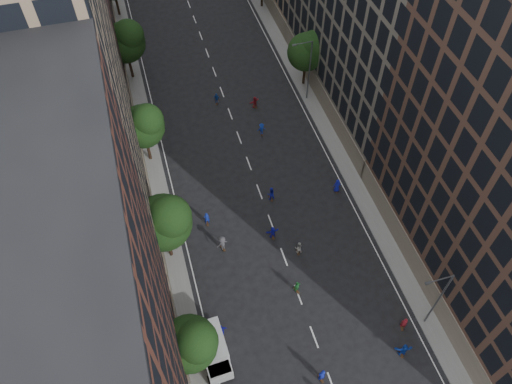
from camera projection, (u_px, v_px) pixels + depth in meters
ground at (240, 140)px, 62.22m from camera, size 240.00×240.00×0.00m
sidewalk_left at (136, 118)px, 64.53m from camera, size 4.00×105.00×0.15m
sidewalk_right at (310, 85)px, 68.68m from camera, size 4.00×105.00×0.15m
bldg_left_a at (55, 364)px, 29.94m from camera, size 14.00×22.00×30.00m
bldg_left_b at (36, 87)px, 42.60m from camera, size 14.00×26.00×34.00m
tree_left_1 at (191, 343)px, 40.44m from camera, size 4.80×4.80×8.21m
tree_left_2 at (165, 221)px, 46.92m from camera, size 5.60×5.60×9.45m
tree_left_3 at (144, 125)px, 55.65m from camera, size 5.00×5.00×8.58m
tree_left_4 at (126, 40)px, 64.92m from camera, size 5.40×5.40×9.08m
tree_right_a at (308, 50)px, 64.41m from camera, size 5.00×5.00×8.39m
streetlamp_near at (438, 298)px, 43.34m from camera, size 2.64×0.22×9.06m
streetlamp_far at (308, 68)px, 62.91m from camera, size 2.64×0.22×9.06m
cargo_van at (214, 350)px, 44.32m from camera, size 2.56×5.13×2.68m
skater_1 at (322, 375)px, 43.38m from camera, size 0.76×0.55×1.93m
skater_4 at (221, 331)px, 45.89m from camera, size 1.17×0.68×1.88m
skater_5 at (404, 350)px, 44.81m from camera, size 1.75×0.89×1.80m
skater_7 at (404, 323)px, 46.45m from camera, size 0.73×0.63×1.71m
skater_8 at (298, 248)px, 51.55m from camera, size 0.90×0.76×1.65m
skater_9 at (222, 243)px, 51.71m from camera, size 1.42×1.07×1.94m
skater_10 at (297, 287)px, 48.81m from camera, size 1.03×0.69×1.62m
skater_11 at (273, 233)px, 52.77m from camera, size 1.48×0.53×1.58m
skater_12 at (337, 186)px, 56.55m from camera, size 0.97×0.72×1.80m
skater_13 at (207, 219)px, 53.77m from camera, size 0.66×0.45×1.75m
skater_14 at (271, 194)px, 55.81m from camera, size 0.93×0.74×1.83m
skater_15 at (262, 129)px, 62.25m from camera, size 1.09×0.64×1.67m
skater_16 at (217, 99)px, 65.86m from camera, size 0.98×0.72×1.55m
skater_17 at (255, 102)px, 65.35m from camera, size 1.58×1.02×1.63m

